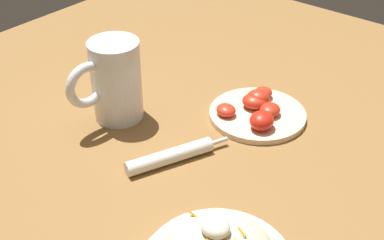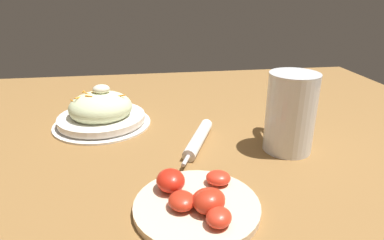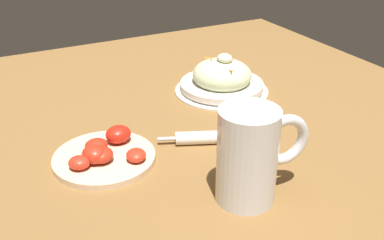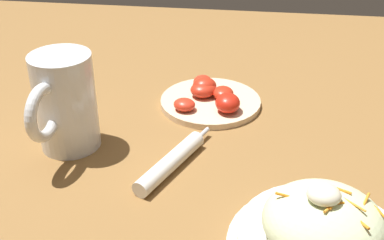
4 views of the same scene
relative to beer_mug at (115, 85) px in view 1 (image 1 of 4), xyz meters
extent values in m
plane|color=olive|center=(0.19, 0.05, -0.07)|extent=(1.43, 1.43, 0.00)
cylinder|color=orange|center=(0.38, -0.19, 0.01)|extent=(0.02, 0.02, 0.01)
cylinder|color=orange|center=(0.34, -0.18, 0.00)|extent=(0.02, 0.01, 0.01)
cylinder|color=orange|center=(0.39, -0.20, 0.01)|extent=(0.02, 0.02, 0.00)
cylinder|color=orange|center=(0.41, -0.16, 0.01)|extent=(0.02, 0.01, 0.00)
cylinder|color=orange|center=(0.40, -0.19, 0.01)|extent=(0.02, 0.01, 0.01)
ellipsoid|color=#EFEACC|center=(0.38, -0.19, 0.02)|extent=(0.04, 0.04, 0.02)
cylinder|color=white|center=(0.00, 0.00, 0.01)|extent=(0.10, 0.10, 0.16)
cylinder|color=orange|center=(0.00, 0.00, -0.03)|extent=(0.09, 0.09, 0.08)
cylinder|color=white|center=(0.00, 0.00, 0.01)|extent=(0.09, 0.09, 0.01)
torus|color=white|center=(-0.01, -0.06, 0.02)|extent=(0.03, 0.09, 0.09)
cylinder|color=white|center=(0.18, -0.04, -0.06)|extent=(0.09, 0.16, 0.03)
cylinder|color=silver|center=(0.21, 0.05, -0.06)|extent=(0.02, 0.04, 0.01)
cylinder|color=beige|center=(0.22, 0.17, -0.07)|extent=(0.19, 0.19, 0.01)
ellipsoid|color=red|center=(0.25, 0.13, -0.04)|extent=(0.05, 0.06, 0.03)
ellipsoid|color=red|center=(0.19, 0.22, -0.05)|extent=(0.05, 0.05, 0.02)
ellipsoid|color=red|center=(0.20, 0.19, -0.05)|extent=(0.07, 0.07, 0.03)
ellipsoid|color=red|center=(0.24, 0.18, -0.05)|extent=(0.05, 0.05, 0.02)
ellipsoid|color=red|center=(0.17, 0.13, -0.05)|extent=(0.05, 0.05, 0.02)
ellipsoid|color=red|center=(0.20, 0.19, -0.04)|extent=(0.06, 0.06, 0.03)
camera|label=1|loc=(0.66, -0.57, 0.51)|focal=48.97mm
camera|label=2|loc=(0.28, 0.58, 0.24)|focal=30.93mm
camera|label=3|loc=(-0.50, 0.36, 0.39)|focal=42.63mm
camera|label=4|loc=(0.29, -0.64, 0.38)|focal=45.69mm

